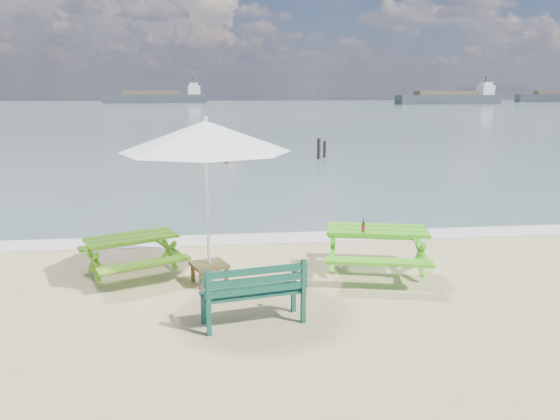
{
  "coord_description": "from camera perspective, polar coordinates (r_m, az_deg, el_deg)",
  "views": [
    {
      "loc": [
        -1.07,
        -7.07,
        3.24
      ],
      "look_at": [
        0.07,
        3.0,
        1.0
      ],
      "focal_mm": 35.0,
      "sensor_mm": 36.0,
      "label": 1
    }
  ],
  "objects": [
    {
      "name": "sea",
      "position": [
        92.14,
        -5.86,
        10.37
      ],
      "size": [
        300.0,
        300.0,
        0.0
      ],
      "primitive_type": "plane",
      "color": "slate",
      "rests_on": "ground"
    },
    {
      "name": "mooring_pilings",
      "position": [
        26.48,
        4.32,
        6.17
      ],
      "size": [
        0.56,
        0.76,
        1.2
      ],
      "color": "black",
      "rests_on": "ground"
    },
    {
      "name": "swimmer",
      "position": [
        24.93,
        -5.24,
        4.19
      ],
      "size": [
        0.75,
        0.61,
        1.76
      ],
      "color": "tan",
      "rests_on": "ground"
    },
    {
      "name": "picnic_table_left",
      "position": [
        10.01,
        -15.18,
        -4.75
      ],
      "size": [
        2.1,
        2.19,
        0.73
      ],
      "color": "#65B61B",
      "rests_on": "ground"
    },
    {
      "name": "park_bench",
      "position": [
        7.82,
        -2.82,
        -9.83
      ],
      "size": [
        1.52,
        0.77,
        0.89
      ],
      "color": "#0F4233",
      "rests_on": "ground"
    },
    {
      "name": "picnic_table_right",
      "position": [
        9.92,
        9.99,
        -4.34
      ],
      "size": [
        2.15,
        2.3,
        0.84
      ],
      "color": "#4DBB1C",
      "rests_on": "ground"
    },
    {
      "name": "beer_bottle",
      "position": [
        9.47,
        8.7,
        -1.85
      ],
      "size": [
        0.06,
        0.06,
        0.24
      ],
      "color": "brown",
      "rests_on": "picnic_table_right"
    },
    {
      "name": "side_table",
      "position": [
        9.41,
        -7.38,
        -6.55
      ],
      "size": [
        0.72,
        0.72,
        0.36
      ],
      "color": "brown",
      "rests_on": "ground"
    },
    {
      "name": "patio_umbrella",
      "position": [
        8.94,
        -7.79,
        7.64
      ],
      "size": [
        3.58,
        3.58,
        2.76
      ],
      "color": "silver",
      "rests_on": "ground"
    },
    {
      "name": "foam_strip",
      "position": [
        12.16,
        -1.17,
        -2.96
      ],
      "size": [
        22.0,
        0.9,
        0.01
      ],
      "primitive_type": "cube",
      "color": "silver",
      "rests_on": "ground"
    },
    {
      "name": "cargo_ships",
      "position": [
        148.52,
        20.4,
        10.89
      ],
      "size": [
        167.09,
        25.92,
        4.4
      ],
      "color": "#33383D",
      "rests_on": "ground"
    }
  ]
}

